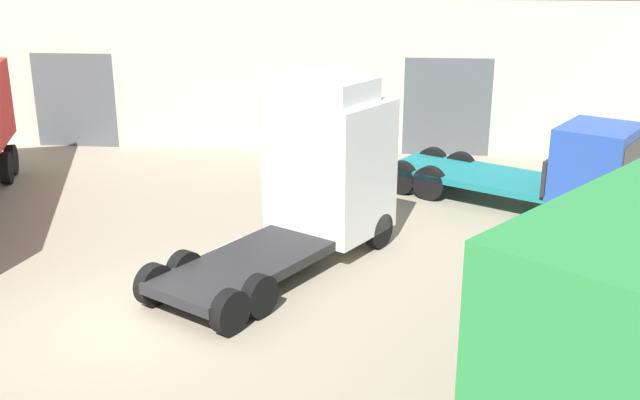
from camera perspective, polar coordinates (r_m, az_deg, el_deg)
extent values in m
plane|color=gray|center=(16.09, -13.34, -8.99)|extent=(60.00, 60.00, 0.00)
cube|color=#B7B2A3|center=(33.12, -3.38, 10.96)|extent=(32.21, 9.99, 5.92)
cube|color=#4C5156|center=(30.50, -18.16, 7.22)|extent=(3.20, 0.08, 3.60)
cube|color=#4C5156|center=(28.12, 9.65, 6.98)|extent=(3.20, 0.08, 3.60)
cube|color=silver|center=(18.83, 0.81, 2.61)|extent=(3.37, 3.34, 3.34)
cube|color=silver|center=(18.23, 0.47, 8.37)|extent=(2.66, 2.51, 0.60)
cube|color=black|center=(19.61, 2.79, 5.24)|extent=(1.85, 1.13, 1.20)
cube|color=#232326|center=(16.86, -5.82, -5.04)|extent=(3.93, 4.75, 0.24)
cylinder|color=#B2B2B7|center=(17.96, -6.94, -4.16)|extent=(1.04, 1.23, 0.56)
cylinder|color=black|center=(20.42, -0.77, -1.04)|extent=(0.73, 0.95, 0.92)
cylinder|color=black|center=(19.27, 4.49, -2.31)|extent=(0.73, 0.95, 0.92)
cylinder|color=black|center=(17.12, -10.30, -5.33)|extent=(0.73, 0.95, 0.92)
cylinder|color=black|center=(15.73, -4.64, -7.30)|extent=(0.73, 0.95, 0.92)
cylinder|color=black|center=(16.57, -12.53, -6.31)|extent=(0.73, 0.95, 0.92)
cylinder|color=black|center=(15.13, -6.87, -8.47)|extent=(0.73, 0.95, 0.92)
cylinder|color=black|center=(26.54, -22.80, 2.26)|extent=(0.61, 1.09, 1.05)
cylinder|color=black|center=(27.49, -22.46, 2.83)|extent=(0.61, 1.09, 1.05)
cube|color=#2347A3|center=(22.18, 20.27, 2.53)|extent=(2.86, 3.03, 2.20)
cube|color=black|center=(21.87, 22.68, 3.11)|extent=(1.09, 1.78, 0.88)
cube|color=#197075|center=(23.56, 11.73, 1.87)|extent=(5.72, 4.72, 0.20)
cube|color=#232326|center=(22.55, 17.67, 2.09)|extent=(1.32, 2.13, 1.10)
cylinder|color=black|center=(23.35, 21.75, 0.30)|extent=(1.06, 0.79, 1.05)
cylinder|color=black|center=(21.41, 20.30, -1.11)|extent=(1.06, 0.79, 1.05)
cylinder|color=black|center=(24.93, 10.61, 2.43)|extent=(1.06, 0.79, 1.05)
cylinder|color=black|center=(23.12, 8.35, 1.28)|extent=(1.06, 0.79, 1.05)
cylinder|color=black|center=(25.35, 8.57, 2.81)|extent=(1.06, 0.79, 1.05)
cylinder|color=black|center=(23.57, 6.20, 1.71)|extent=(1.06, 0.79, 1.05)
cylinder|color=#B22D23|center=(18.25, 14.35, -4.15)|extent=(0.58, 0.58, 0.88)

